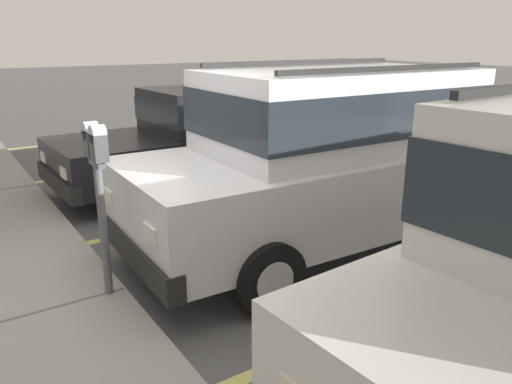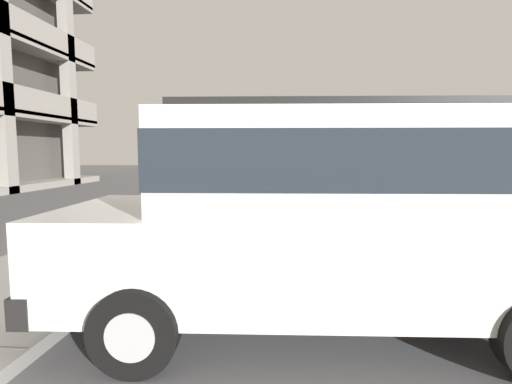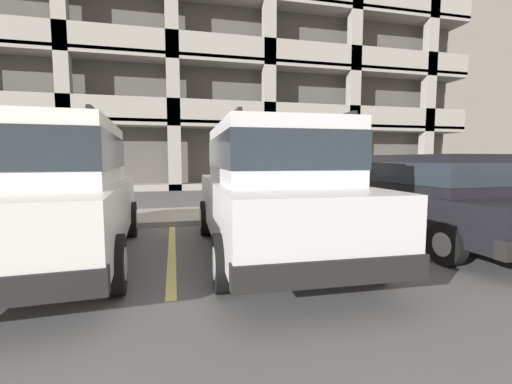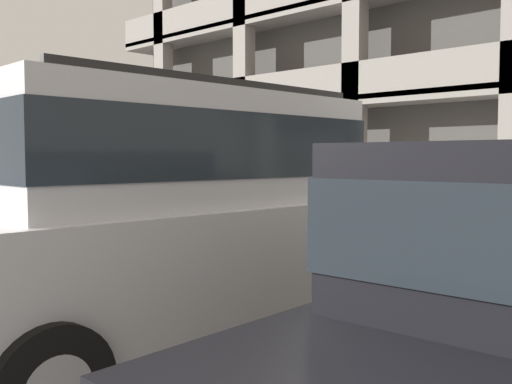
# 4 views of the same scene
# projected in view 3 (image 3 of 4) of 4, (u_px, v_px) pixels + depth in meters

# --- Properties ---
(ground_plane) EXTENTS (80.00, 80.00, 0.10)m
(ground_plane) POSITION_uv_depth(u_px,v_px,m) (243.00, 228.00, 7.57)
(ground_plane) COLOR #565659
(sidewalk) EXTENTS (40.00, 2.20, 0.12)m
(sidewalk) POSITION_uv_depth(u_px,v_px,m) (233.00, 214.00, 8.82)
(sidewalk) COLOR gray
(sidewalk) RESTS_ON ground_plane
(parking_stall_lines) EXTENTS (12.31, 4.80, 0.01)m
(parking_stall_lines) POSITION_uv_depth(u_px,v_px,m) (335.00, 236.00, 6.56)
(parking_stall_lines) COLOR #DBD16B
(parking_stall_lines) RESTS_ON ground_plane
(silver_suv) EXTENTS (2.11, 4.83, 2.03)m
(silver_suv) POSITION_uv_depth(u_px,v_px,m) (270.00, 184.00, 5.27)
(silver_suv) COLOR silver
(silver_suv) RESTS_ON ground_plane
(red_sedan) EXTENTS (2.21, 4.88, 2.03)m
(red_sedan) POSITION_uv_depth(u_px,v_px,m) (54.00, 187.00, 4.72)
(red_sedan) COLOR silver
(red_sedan) RESTS_ON ground_plane
(dark_hatchback) EXTENTS (1.93, 4.53, 1.54)m
(dark_hatchback) POSITION_uv_depth(u_px,v_px,m) (430.00, 196.00, 6.07)
(dark_hatchback) COLOR black
(dark_hatchback) RESTS_ON ground_plane
(parking_meter_near) EXTENTS (0.35, 0.12, 1.52)m
(parking_meter_near) POSITION_uv_depth(u_px,v_px,m) (240.00, 169.00, 7.79)
(parking_meter_near) COLOR #595B60
(parking_meter_near) RESTS_ON sidewalk
(parking_garage) EXTENTS (32.00, 10.00, 13.25)m
(parking_garage) POSITION_uv_depth(u_px,v_px,m) (173.00, 83.00, 20.61)
(parking_garage) COLOR #54514D
(parking_garage) RESTS_ON ground_plane
(fire_hydrant) EXTENTS (0.30, 0.30, 0.70)m
(fire_hydrant) POSITION_uv_depth(u_px,v_px,m) (14.00, 208.00, 7.05)
(fire_hydrant) COLOR red
(fire_hydrant) RESTS_ON sidewalk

